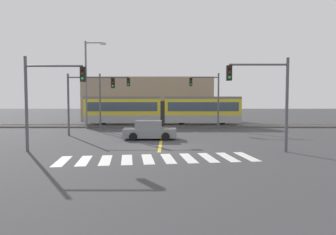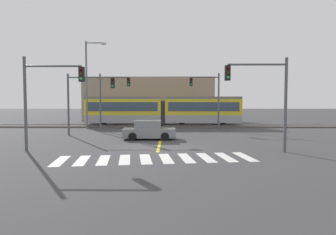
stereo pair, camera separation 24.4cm
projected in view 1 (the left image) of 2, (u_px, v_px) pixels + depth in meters
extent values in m
plane|color=#3D3D3F|center=(160.00, 148.00, 19.55)|extent=(200.00, 200.00, 0.00)
cube|color=#56514C|center=(163.00, 126.00, 36.22)|extent=(120.00, 4.00, 0.18)
cube|color=#939399|center=(163.00, 125.00, 35.50)|extent=(120.00, 0.08, 0.10)
cube|color=#939399|center=(163.00, 124.00, 36.94)|extent=(120.00, 0.08, 0.10)
cube|color=#9E9EA3|center=(123.00, 118.00, 36.17)|extent=(9.00, 2.60, 0.90)
cube|color=yellow|center=(123.00, 107.00, 36.09)|extent=(9.00, 2.60, 1.90)
cube|color=#384756|center=(121.00, 107.00, 34.77)|extent=(8.28, 0.04, 1.04)
cube|color=slate|center=(123.00, 98.00, 36.03)|extent=(9.00, 2.39, 0.28)
cylinder|color=black|center=(144.00, 122.00, 36.20)|extent=(0.70, 0.20, 0.70)
cylinder|color=black|center=(103.00, 122.00, 36.19)|extent=(0.70, 0.20, 0.70)
cube|color=#9E9EA3|center=(202.00, 118.00, 36.18)|extent=(9.00, 2.60, 0.90)
cube|color=yellow|center=(202.00, 107.00, 36.10)|extent=(9.00, 2.60, 1.90)
cube|color=#384756|center=(203.00, 107.00, 34.78)|extent=(8.28, 0.04, 1.04)
cube|color=slate|center=(202.00, 98.00, 36.04)|extent=(9.00, 2.39, 0.28)
cylinder|color=black|center=(222.00, 122.00, 36.21)|extent=(0.70, 0.20, 0.70)
cylinder|color=black|center=(181.00, 122.00, 36.20)|extent=(0.70, 0.20, 0.70)
cube|color=#2D2D2D|center=(162.00, 113.00, 36.14)|extent=(0.50, 2.34, 2.80)
cube|color=silver|center=(62.00, 161.00, 15.33)|extent=(0.92, 2.85, 0.01)
cube|color=silver|center=(84.00, 161.00, 15.47)|extent=(0.92, 2.85, 0.01)
cube|color=silver|center=(105.00, 160.00, 15.62)|extent=(0.92, 2.85, 0.01)
cube|color=silver|center=(127.00, 160.00, 15.77)|extent=(0.92, 2.85, 0.01)
cube|color=silver|center=(147.00, 159.00, 15.91)|extent=(0.92, 2.85, 0.01)
cube|color=silver|center=(168.00, 158.00, 16.06)|extent=(0.92, 2.85, 0.01)
cube|color=silver|center=(188.00, 158.00, 16.20)|extent=(0.92, 2.85, 0.01)
cube|color=silver|center=(208.00, 157.00, 16.35)|extent=(0.92, 2.85, 0.01)
cube|color=silver|center=(227.00, 157.00, 16.49)|extent=(0.92, 2.85, 0.01)
cube|color=silver|center=(246.00, 156.00, 16.64)|extent=(0.92, 2.85, 0.01)
cube|color=gold|center=(162.00, 136.00, 26.11)|extent=(0.20, 16.28, 0.01)
cube|color=gray|center=(150.00, 133.00, 24.07)|extent=(4.23, 1.78, 0.72)
cube|color=gray|center=(148.00, 125.00, 24.03)|extent=(2.13, 1.56, 0.64)
cube|color=#384756|center=(161.00, 125.00, 24.05)|extent=(0.13, 1.43, 0.52)
cube|color=#384756|center=(149.00, 124.00, 24.81)|extent=(1.79, 0.08, 0.48)
cylinder|color=black|center=(165.00, 134.00, 24.96)|extent=(0.64, 0.23, 0.64)
cylinder|color=black|center=(165.00, 137.00, 23.26)|extent=(0.64, 0.23, 0.64)
cylinder|color=black|center=(135.00, 134.00, 24.90)|extent=(0.64, 0.23, 0.64)
cylinder|color=black|center=(133.00, 137.00, 23.21)|extent=(0.64, 0.23, 0.64)
cylinder|color=#515459|center=(26.00, 104.00, 18.28)|extent=(0.18, 0.18, 5.80)
cylinder|color=#515459|center=(54.00, 66.00, 18.15)|extent=(3.50, 0.12, 0.12)
cube|color=black|center=(83.00, 74.00, 18.18)|extent=(0.32, 0.28, 0.90)
sphere|color=#360605|center=(82.00, 70.00, 18.02)|extent=(0.18, 0.18, 0.18)
sphere|color=#3A2706|center=(82.00, 74.00, 18.03)|extent=(0.18, 0.18, 0.18)
sphere|color=green|center=(82.00, 79.00, 18.05)|extent=(0.18, 0.18, 0.18)
cylinder|color=#515459|center=(287.00, 105.00, 17.99)|extent=(0.18, 0.18, 5.68)
cylinder|color=#515459|center=(258.00, 65.00, 17.86)|extent=(3.50, 0.12, 0.12)
cube|color=black|center=(229.00, 73.00, 17.88)|extent=(0.32, 0.28, 0.90)
sphere|color=#360605|center=(229.00, 68.00, 17.72)|extent=(0.18, 0.18, 0.18)
sphere|color=#3A2706|center=(229.00, 73.00, 17.73)|extent=(0.18, 0.18, 0.18)
sphere|color=green|center=(229.00, 77.00, 17.75)|extent=(0.18, 0.18, 0.18)
cylinder|color=#515459|center=(100.00, 102.00, 31.51)|extent=(0.18, 0.18, 5.95)
cylinder|color=#515459|center=(114.00, 77.00, 31.37)|extent=(3.00, 0.12, 0.12)
cube|color=black|center=(128.00, 82.00, 31.40)|extent=(0.32, 0.28, 0.90)
sphere|color=#360605|center=(128.00, 79.00, 31.23)|extent=(0.18, 0.18, 0.18)
sphere|color=#3A2706|center=(128.00, 82.00, 31.25)|extent=(0.18, 0.18, 0.18)
sphere|color=green|center=(128.00, 84.00, 31.26)|extent=(0.18, 0.18, 0.18)
cylinder|color=#515459|center=(68.00, 105.00, 26.67)|extent=(0.18, 0.18, 5.52)
cylinder|color=#515459|center=(90.00, 77.00, 26.54)|extent=(4.00, 0.12, 0.12)
cube|color=black|center=(113.00, 83.00, 26.57)|extent=(0.32, 0.28, 0.90)
sphere|color=#360605|center=(112.00, 80.00, 26.40)|extent=(0.18, 0.18, 0.18)
sphere|color=#3A2706|center=(112.00, 83.00, 26.42)|extent=(0.18, 0.18, 0.18)
sphere|color=green|center=(112.00, 86.00, 26.43)|extent=(0.18, 0.18, 0.18)
cylinder|color=#515459|center=(218.00, 101.00, 32.43)|extent=(0.18, 0.18, 6.09)
cylinder|color=#515459|center=(204.00, 77.00, 32.29)|extent=(3.00, 0.12, 0.12)
cube|color=black|center=(191.00, 82.00, 32.31)|extent=(0.32, 0.28, 0.90)
sphere|color=#360605|center=(191.00, 79.00, 32.15)|extent=(0.18, 0.18, 0.18)
sphere|color=#3A2706|center=(191.00, 82.00, 32.16)|extent=(0.18, 0.18, 0.18)
sphere|color=green|center=(191.00, 84.00, 32.18)|extent=(0.18, 0.18, 0.18)
cylinder|color=slate|center=(86.00, 85.00, 33.28)|extent=(0.20, 0.20, 9.71)
cylinder|color=slate|center=(94.00, 43.00, 33.02)|extent=(1.97, 0.12, 0.12)
cube|color=#B2B2B7|center=(103.00, 44.00, 33.03)|extent=(0.56, 0.28, 0.20)
cube|color=gray|center=(148.00, 99.00, 47.71)|extent=(20.00, 6.00, 6.73)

